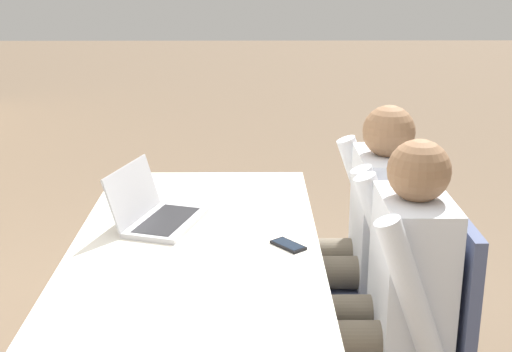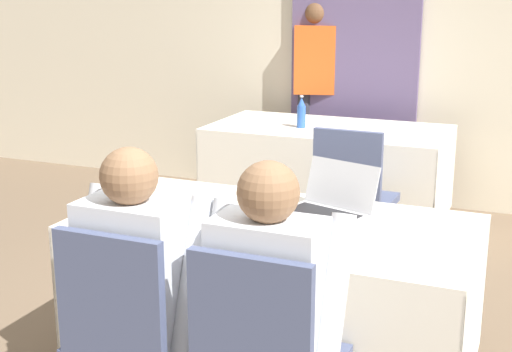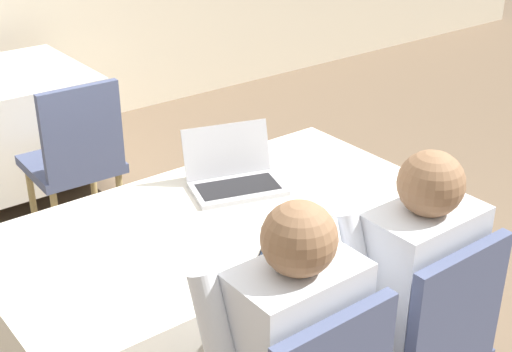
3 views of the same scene
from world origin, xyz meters
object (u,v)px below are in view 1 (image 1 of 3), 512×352
(chair_near_left, at_px, (415,331))
(person_white_shirt, at_px, (364,231))
(chair_near_right, at_px, (387,267))
(person_checkered_shirt, at_px, (387,288))
(cell_phone, at_px, (288,245))
(laptop, at_px, (156,213))

(chair_near_left, bearing_deg, person_white_shirt, -168.45)
(chair_near_left, distance_m, chair_near_right, 0.51)
(chair_near_left, xyz_separation_m, person_checkered_shirt, (0.00, 0.10, 0.16))
(chair_near_right, relative_size, person_white_shirt, 0.78)
(person_checkered_shirt, bearing_deg, cell_phone, -124.06)
(cell_phone, relative_size, person_checkered_shirt, 0.12)
(laptop, relative_size, person_white_shirt, 0.36)
(laptop, height_order, chair_near_right, laptop)
(person_white_shirt, bearing_deg, cell_phone, -47.12)
(chair_near_right, xyz_separation_m, person_white_shirt, (0.00, 0.10, 0.16))
(person_white_shirt, bearing_deg, laptop, -85.25)
(laptop, height_order, cell_phone, laptop)
(cell_phone, relative_size, chair_near_right, 0.15)
(chair_near_right, bearing_deg, chair_near_left, 0.00)
(laptop, bearing_deg, person_white_shirt, -67.81)
(cell_phone, distance_m, chair_near_right, 0.56)
(chair_near_right, bearing_deg, person_checkered_shirt, -11.55)
(chair_near_left, xyz_separation_m, chair_near_right, (0.51, 0.00, 0.00))
(cell_phone, relative_size, person_white_shirt, 0.12)
(chair_near_left, relative_size, person_checkered_shirt, 0.78)
(laptop, distance_m, person_white_shirt, 0.82)
(chair_near_left, bearing_deg, person_checkered_shirt, -90.00)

